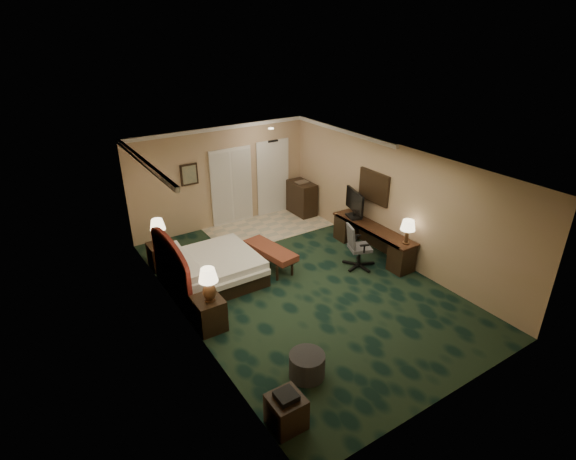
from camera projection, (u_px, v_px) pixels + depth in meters
floor at (301, 285)px, 9.58m from camera, size 5.00×7.50×0.00m
ceiling at (303, 163)px, 8.42m from camera, size 5.00×7.50×0.00m
wall_back at (222, 177)px, 11.84m from camera, size 5.00×0.00×2.70m
wall_front at (457, 325)px, 6.15m from camera, size 5.00×0.00×2.70m
wall_left at (184, 261)px, 7.77m from camera, size 0.00×7.50×2.70m
wall_right at (393, 203)px, 10.22m from camera, size 0.00×7.50×2.70m
crown_molding at (303, 165)px, 8.44m from camera, size 5.00×7.50×0.10m
tile_patch at (268, 227)px, 12.21m from camera, size 3.20×1.70×0.01m
headboard at (171, 268)px, 8.84m from camera, size 0.12×2.00×1.40m
entry_door at (273, 178)px, 12.71m from camera, size 1.02×0.06×2.18m
closet_doors at (232, 187)px, 12.06m from camera, size 1.20×0.06×2.10m
wall_art at (189, 174)px, 11.26m from camera, size 0.45×0.06×0.55m
wall_mirror at (374, 187)px, 10.57m from camera, size 0.05×0.95×0.75m
bed at (214, 269)px, 9.61m from camera, size 1.82×1.69×0.58m
nightstand_near at (209, 313)px, 8.14m from camera, size 0.50×0.57×0.62m
nightstand_far at (160, 256)px, 10.17m from camera, size 0.45×0.52×0.57m
lamp_near at (209, 285)px, 7.84m from camera, size 0.44×0.44×0.65m
lamp_far at (158, 232)px, 9.88m from camera, size 0.38×0.38×0.63m
bed_bench at (270, 257)px, 10.21m from camera, size 0.70×1.46×0.48m
ottoman at (307, 365)px, 7.08m from camera, size 0.73×0.73×0.41m
side_table at (286, 412)px, 6.19m from camera, size 0.47×0.47×0.51m
desk at (372, 241)px, 10.71m from camera, size 0.52×2.42×0.70m
tv at (355, 204)px, 10.94m from camera, size 0.32×0.88×0.69m
desk_lamp at (407, 232)px, 9.69m from camera, size 0.34×0.34×0.56m
desk_chair at (360, 246)px, 10.08m from camera, size 0.77×0.74×1.05m
minibar at (302, 198)px, 12.88m from camera, size 0.50×0.90×0.94m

